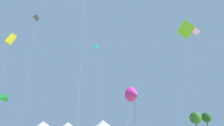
# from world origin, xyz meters

# --- Properties ---
(kite_green_delta) EXTENTS (2.93, 3.68, 8.29)m
(kite_green_delta) POSITION_xyz_m (-22.01, 39.63, 7.10)
(kite_green_delta) COLOR green
(kite_green_delta) RESTS_ON ground
(kite_magenta_delta) EXTENTS (3.61, 3.80, 7.84)m
(kite_magenta_delta) POSITION_xyz_m (3.41, 28.92, 6.44)
(kite_magenta_delta) COLOR #E02DA3
(kite_magenta_delta) RESTS_ON ground
(kite_black_diamond) EXTENTS (1.30, 1.50, 26.51)m
(kite_black_diamond) POSITION_xyz_m (-17.03, 39.75, 24.81)
(kite_black_diamond) COLOR black
(kite_black_diamond) RESTS_ON ground
(kite_yellow_box) EXTENTS (2.81, 3.02, 25.05)m
(kite_yellow_box) POSITION_xyz_m (-25.67, 48.10, 23.50)
(kite_yellow_box) COLOR yellow
(kite_yellow_box) RESTS_ON ground
(kite_cyan_box) EXTENTS (1.42, 2.98, 27.06)m
(kite_cyan_box) POSITION_xyz_m (-3.36, 58.55, 26.06)
(kite_cyan_box) COLOR #1EB7CC
(kite_cyan_box) RESTS_ON ground
(kite_yellow_diamond) EXTENTS (1.00, 1.89, 36.96)m
(kite_yellow_diamond) POSITION_xyz_m (27.07, 58.19, 34.55)
(kite_yellow_diamond) COLOR yellow
(kite_yellow_diamond) RESTS_ON ground
(kite_pink_diamond) EXTENTS (3.56, 0.77, 25.65)m
(kite_pink_diamond) POSITION_xyz_m (21.80, 41.96, 23.92)
(kite_pink_diamond) COLOR pink
(kite_pink_diamond) RESTS_ON ground
(kite_lime_diamond) EXTENTS (3.46, 2.44, 17.65)m
(kite_lime_diamond) POSITION_xyz_m (11.06, 24.36, 16.03)
(kite_lime_diamond) COLOR #99DB2D
(kite_lime_diamond) RESTS_ON ground
(festival_tent_left) EXTENTS (4.23, 4.23, 2.75)m
(festival_tent_left) POSITION_xyz_m (-18.24, 59.81, 1.52)
(festival_tent_left) COLOR white
(festival_tent_left) RESTS_ON ground
(festival_tent_right) EXTENTS (3.88, 3.88, 2.52)m
(festival_tent_right) POSITION_xyz_m (-11.13, 59.81, 1.39)
(festival_tent_right) COLOR white
(festival_tent_right) RESTS_ON ground
(festival_tent_center) EXTENTS (4.71, 4.71, 3.06)m
(festival_tent_center) POSITION_xyz_m (-0.88, 59.81, 1.70)
(festival_tent_center) COLOR white
(festival_tent_center) RESTS_ON ground
(tree_distant_left) EXTENTS (4.29, 4.29, 7.13)m
(tree_distant_left) POSITION_xyz_m (46.87, 89.83, 4.95)
(tree_distant_left) COLOR brown
(tree_distant_left) RESTS_ON ground
(tree_distant_right) EXTENTS (4.76, 4.76, 6.86)m
(tree_distant_right) POSITION_xyz_m (37.30, 80.27, 4.46)
(tree_distant_right) COLOR brown
(tree_distant_right) RESTS_ON ground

